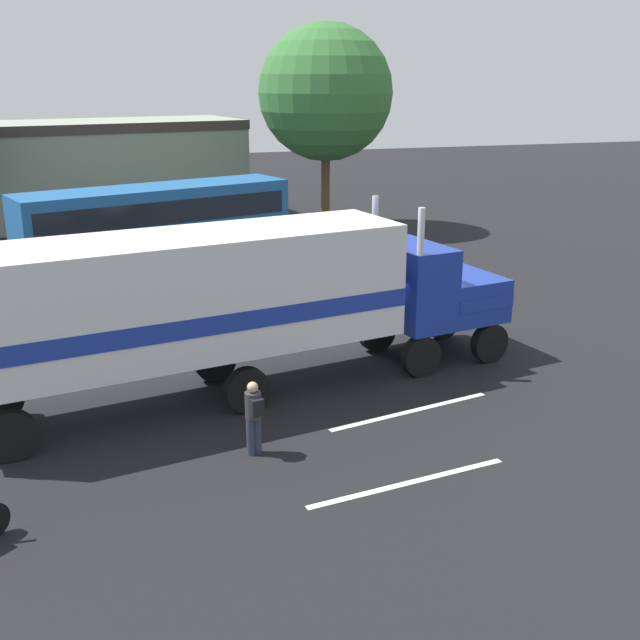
{
  "coord_description": "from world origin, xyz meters",
  "views": [
    {
      "loc": [
        -8.37,
        -18.95,
        7.66
      ],
      "look_at": [
        -2.69,
        -0.79,
        1.6
      ],
      "focal_mm": 43.47,
      "sensor_mm": 36.0,
      "label": 1
    }
  ],
  "objects_px": {
    "semi_truck": "(231,297)",
    "parked_bus": "(156,220)",
    "tree_center": "(326,93)",
    "person_bystander": "(254,415)"
  },
  "relations": [
    {
      "from": "semi_truck",
      "to": "parked_bus",
      "type": "relative_size",
      "value": 1.28
    },
    {
      "from": "person_bystander",
      "to": "parked_bus",
      "type": "xyz_separation_m",
      "value": [
        -0.15,
        17.0,
        1.17
      ]
    },
    {
      "from": "person_bystander",
      "to": "tree_center",
      "type": "height_order",
      "value": "tree_center"
    },
    {
      "from": "semi_truck",
      "to": "person_bystander",
      "type": "distance_m",
      "value": 3.67
    },
    {
      "from": "parked_bus",
      "to": "tree_center",
      "type": "bearing_deg",
      "value": 34.35
    },
    {
      "from": "semi_truck",
      "to": "parked_bus",
      "type": "xyz_separation_m",
      "value": [
        -0.38,
        13.71,
        -0.46
      ]
    },
    {
      "from": "semi_truck",
      "to": "tree_center",
      "type": "relative_size",
      "value": 1.42
    },
    {
      "from": "semi_truck",
      "to": "tree_center",
      "type": "distance_m",
      "value": 22.24
    },
    {
      "from": "semi_truck",
      "to": "parked_bus",
      "type": "distance_m",
      "value": 13.73
    },
    {
      "from": "semi_truck",
      "to": "parked_bus",
      "type": "bearing_deg",
      "value": 91.6
    }
  ]
}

